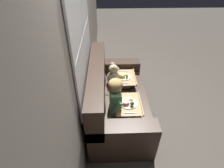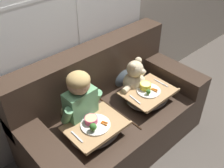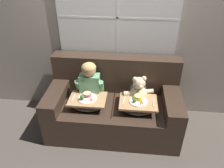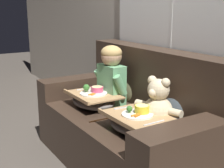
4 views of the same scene
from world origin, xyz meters
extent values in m
plane|color=#4C443D|center=(0.00, 0.00, 0.00)|extent=(14.00, 14.00, 0.00)
cube|color=#A89E8E|center=(0.00, 0.51, 1.30)|extent=(8.00, 0.05, 2.60)
cube|color=#38281E|center=(0.00, 0.00, 0.22)|extent=(1.72, 0.87, 0.45)
cube|color=#38281E|center=(0.00, 0.33, 0.70)|extent=(1.72, 0.22, 0.51)
cube|color=#38281E|center=(-0.75, 0.00, 0.53)|extent=(0.22, 0.87, 0.17)
cube|color=#38281E|center=(0.75, 0.00, 0.53)|extent=(0.22, 0.87, 0.17)
cube|color=black|center=(0.00, -0.02, 0.45)|extent=(0.01, 0.61, 0.01)
ellipsoid|color=tan|center=(-0.32, 0.26, 0.60)|extent=(0.33, 0.16, 0.34)
ellipsoid|color=slate|center=(0.32, 0.26, 0.60)|extent=(0.33, 0.16, 0.34)
cube|color=#66A370|center=(-0.32, 0.07, 0.62)|extent=(0.27, 0.15, 0.35)
sphere|color=tan|center=(-0.32, 0.07, 0.88)|extent=(0.18, 0.18, 0.18)
ellipsoid|color=tan|center=(-0.32, 0.07, 0.91)|extent=(0.19, 0.19, 0.13)
cylinder|color=#66A370|center=(-0.47, 0.05, 0.65)|extent=(0.07, 0.14, 0.19)
cylinder|color=#66A370|center=(-0.17, 0.06, 0.65)|extent=(0.07, 0.14, 0.19)
sphere|color=beige|center=(0.32, 0.07, 0.56)|extent=(0.22, 0.22, 0.22)
sphere|color=beige|center=(0.32, 0.07, 0.72)|extent=(0.16, 0.16, 0.16)
sphere|color=beige|center=(0.26, 0.06, 0.78)|extent=(0.07, 0.07, 0.07)
sphere|color=beige|center=(0.38, 0.08, 0.78)|extent=(0.07, 0.07, 0.07)
sphere|color=beige|center=(0.34, 0.00, 0.71)|extent=(0.06, 0.06, 0.06)
sphere|color=black|center=(0.34, -0.01, 0.72)|extent=(0.02, 0.02, 0.02)
cylinder|color=beige|center=(0.18, 0.03, 0.58)|extent=(0.12, 0.08, 0.06)
cylinder|color=beige|center=(0.46, 0.11, 0.58)|extent=(0.12, 0.08, 0.06)
cylinder|color=beige|center=(0.30, -0.05, 0.48)|extent=(0.08, 0.11, 0.06)
cylinder|color=beige|center=(0.40, -0.02, 0.48)|extent=(0.08, 0.11, 0.06)
ellipsoid|color=slate|center=(-0.32, -0.11, 0.50)|extent=(0.45, 0.34, 0.10)
cube|color=tan|center=(-0.32, -0.11, 0.56)|extent=(0.47, 0.36, 0.01)
cube|color=tan|center=(-0.32, -0.28, 0.57)|extent=(0.47, 0.02, 0.02)
cylinder|color=white|center=(-0.32, -0.11, 0.57)|extent=(0.24, 0.24, 0.01)
cylinder|color=#D64C70|center=(-0.33, -0.07, 0.60)|extent=(0.11, 0.11, 0.05)
cylinder|color=#E5D189|center=(-0.33, -0.07, 0.62)|extent=(0.09, 0.09, 0.01)
sphere|color=#38702D|center=(-0.37, -0.15, 0.61)|extent=(0.06, 0.06, 0.06)
cylinder|color=#7A9E56|center=(-0.37, -0.15, 0.58)|extent=(0.02, 0.02, 0.03)
cylinder|color=orange|center=(-0.27, -0.16, 0.58)|extent=(0.02, 0.06, 0.01)
cylinder|color=orange|center=(-0.25, -0.15, 0.58)|extent=(0.03, 0.05, 0.01)
cube|color=silver|center=(-0.50, -0.11, 0.57)|extent=(0.01, 0.14, 0.01)
ellipsoid|color=slate|center=(0.32, -0.11, 0.50)|extent=(0.45, 0.36, 0.10)
cube|color=tan|center=(0.32, -0.11, 0.56)|extent=(0.47, 0.37, 0.01)
cube|color=tan|center=(0.32, -0.29, 0.57)|extent=(0.47, 0.02, 0.02)
cylinder|color=white|center=(0.32, -0.11, 0.57)|extent=(0.22, 0.22, 0.01)
cylinder|color=yellow|center=(0.32, -0.07, 0.60)|extent=(0.10, 0.10, 0.05)
cylinder|color=#E5D189|center=(0.32, -0.07, 0.62)|extent=(0.09, 0.09, 0.01)
sphere|color=#38702D|center=(0.27, -0.15, 0.60)|extent=(0.04, 0.04, 0.04)
cylinder|color=#7A9E56|center=(0.27, -0.15, 0.58)|extent=(0.02, 0.02, 0.02)
cylinder|color=orange|center=(0.35, -0.16, 0.58)|extent=(0.02, 0.07, 0.01)
cylinder|color=orange|center=(0.37, -0.15, 0.58)|extent=(0.03, 0.06, 0.01)
cube|color=silver|center=(0.14, -0.11, 0.57)|extent=(0.03, 0.14, 0.01)
cube|color=silver|center=(0.50, -0.11, 0.57)|extent=(0.01, 0.17, 0.01)
camera|label=1|loc=(-2.07, 0.17, 2.24)|focal=28.00mm
camera|label=2|loc=(-1.21, -1.28, 2.08)|focal=42.00mm
camera|label=3|loc=(0.21, -2.29, 2.19)|focal=35.00mm
camera|label=4|loc=(1.97, -1.35, 1.30)|focal=50.00mm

